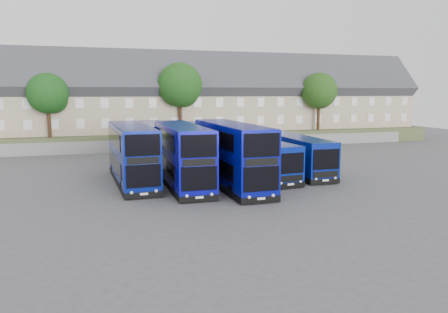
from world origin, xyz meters
TOP-DOWN VIEW (x-y plane):
  - ground at (0.00, 0.00)m, footprint 120.00×120.00m
  - retaining_wall at (0.00, 24.00)m, footprint 70.00×0.40m
  - earth_bank at (0.00, 34.00)m, footprint 80.00×20.00m
  - terrace_row at (6.00, 30.00)m, footprint 66.00×10.40m
  - dd_front_left at (-6.24, 4.68)m, footprint 3.13×11.91m
  - dd_front_mid at (-2.54, 2.67)m, footprint 2.93×12.06m
  - dd_front_right at (1.13, 1.31)m, footprint 2.96×12.37m
  - dd_rear_left at (-3.10, 14.16)m, footprint 2.74×10.58m
  - dd_rear_right at (1.40, 15.53)m, footprint 2.51×9.92m
  - coach_east_a at (4.58, 4.63)m, footprint 3.44×12.05m
  - coach_east_b at (8.57, 5.44)m, footprint 2.99×12.43m
  - tree_west at (-13.85, 25.10)m, footprint 4.80×4.80m
  - tree_mid at (2.15, 25.60)m, footprint 5.76×5.76m
  - tree_east at (22.15, 25.10)m, footprint 5.12×5.12m
  - tree_far at (28.15, 32.10)m, footprint 5.44×5.44m

SIDE VIEW (x-z plane):
  - ground at x=0.00m, z-range 0.00..0.00m
  - retaining_wall at x=0.00m, z-range 0.00..1.50m
  - earth_bank at x=0.00m, z-range 0.00..2.00m
  - coach_east_a at x=4.58m, z-range -0.03..3.22m
  - coach_east_b at x=8.57m, z-range -0.03..3.34m
  - dd_rear_right at x=1.40m, z-range -0.04..3.88m
  - dd_rear_left at x=-3.10m, z-range -0.04..4.14m
  - dd_front_left at x=-6.24m, z-range -0.04..4.66m
  - dd_front_mid at x=-2.54m, z-range -0.04..4.74m
  - dd_front_right at x=1.13m, z-range -0.04..4.86m
  - terrace_row at x=6.00m, z-range 1.00..12.20m
  - tree_west at x=-13.85m, z-range 3.23..10.88m
  - tree_east at x=22.15m, z-range 3.31..11.47m
  - tree_far at x=28.15m, z-range 3.39..12.06m
  - tree_mid at x=2.15m, z-range 3.48..12.66m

